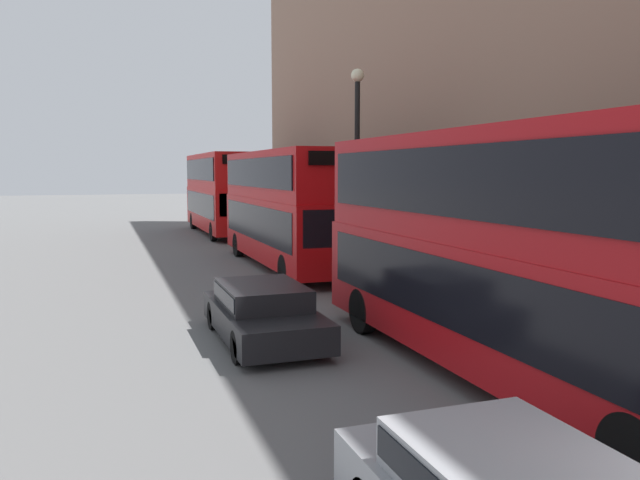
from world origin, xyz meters
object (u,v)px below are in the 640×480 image
Objects in this scene: bus_second_in_queue at (288,204)px; bus_third_in_queue at (221,190)px; car_hatchback at (263,311)px; bus_leading at (515,245)px.

bus_third_in_queue is at bearing 90.00° from bus_second_in_queue.
bus_second_in_queue is at bearing 70.55° from car_hatchback.
bus_second_in_queue is at bearing -90.00° from bus_third_in_queue.
bus_leading is 13.54m from bus_second_in_queue.
car_hatchback is (-3.40, -23.05, -1.86)m from bus_third_in_queue.
car_hatchback is at bearing -98.39° from bus_third_in_queue.
bus_third_in_queue is (0.00, 26.96, 0.15)m from bus_leading.
bus_second_in_queue is 0.99× the size of bus_third_in_queue.
bus_third_in_queue is (0.00, 13.42, 0.12)m from bus_second_in_queue.
car_hatchback is at bearing -109.45° from bus_second_in_queue.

